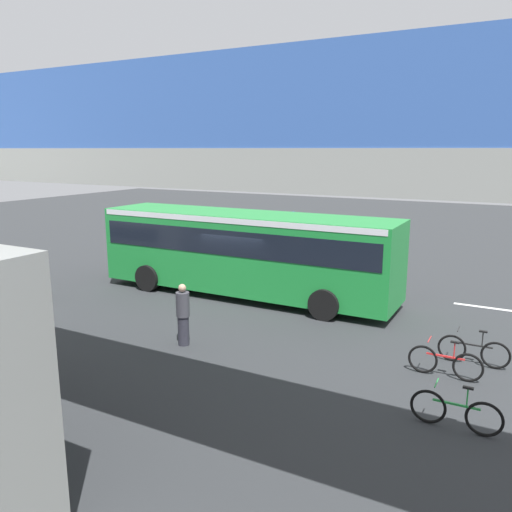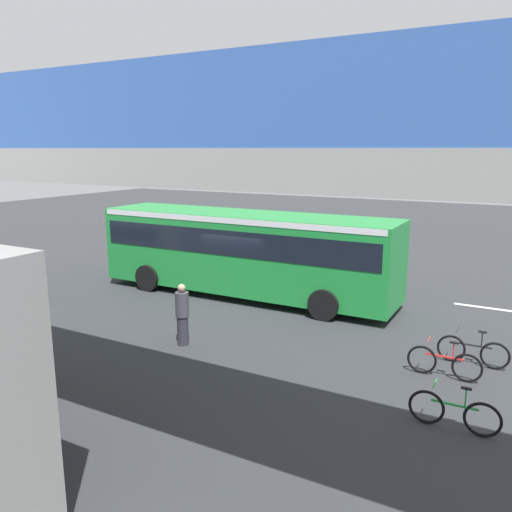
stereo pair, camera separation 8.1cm
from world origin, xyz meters
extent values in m
plane|color=#2D3033|center=(0.00, 0.00, 0.00)|extent=(80.00, 80.00, 0.00)
cube|color=#1E8C38|center=(0.19, -0.36, 1.72)|extent=(11.50, 2.55, 2.86)
cube|color=black|center=(0.19, -0.36, 2.23)|extent=(11.04, 2.59, 0.90)
cube|color=white|center=(0.19, -0.36, 3.03)|extent=(11.27, 2.58, 0.20)
cube|color=black|center=(5.95, -0.36, 2.06)|extent=(0.04, 2.24, 1.20)
cylinder|color=black|center=(3.87, 0.91, 0.52)|extent=(1.04, 0.30, 1.04)
cylinder|color=black|center=(3.87, -1.64, 0.52)|extent=(1.04, 0.30, 1.04)
cylinder|color=black|center=(-3.49, 0.91, 0.52)|extent=(1.04, 0.30, 1.04)
cylinder|color=black|center=(-3.49, -1.64, 0.52)|extent=(1.04, 0.30, 1.04)
cylinder|color=black|center=(6.69, 4.28, 0.34)|extent=(0.68, 0.22, 0.68)
torus|color=black|center=(-7.11, 3.53, 0.36)|extent=(0.72, 0.06, 0.72)
torus|color=black|center=(-8.16, 3.53, 0.36)|extent=(0.72, 0.06, 0.72)
cube|color=red|center=(-7.63, 3.53, 0.54)|extent=(0.89, 0.04, 0.04)
cylinder|color=red|center=(-7.82, 3.53, 0.74)|extent=(0.03, 0.03, 0.40)
cube|color=black|center=(-7.82, 3.53, 0.94)|extent=(0.20, 0.08, 0.04)
cylinder|color=red|center=(-7.23, 3.53, 0.91)|extent=(0.02, 0.44, 0.02)
torus|color=black|center=(-7.64, 2.41, 0.36)|extent=(0.72, 0.06, 0.72)
torus|color=black|center=(-8.69, 2.41, 0.36)|extent=(0.72, 0.06, 0.72)
cube|color=black|center=(-8.17, 2.41, 0.54)|extent=(0.89, 0.04, 0.04)
cylinder|color=black|center=(-8.36, 2.41, 0.74)|extent=(0.03, 0.03, 0.40)
cube|color=black|center=(-8.36, 2.41, 0.94)|extent=(0.20, 0.08, 0.04)
cylinder|color=black|center=(-7.77, 2.41, 0.91)|extent=(0.02, 0.44, 0.02)
torus|color=black|center=(-7.66, 5.93, 0.36)|extent=(0.72, 0.06, 0.72)
torus|color=black|center=(-8.71, 5.93, 0.36)|extent=(0.72, 0.06, 0.72)
cube|color=green|center=(-8.19, 5.93, 0.54)|extent=(0.89, 0.04, 0.04)
cylinder|color=green|center=(-8.38, 5.93, 0.74)|extent=(0.03, 0.03, 0.40)
cube|color=black|center=(-8.38, 5.93, 0.94)|extent=(0.20, 0.08, 0.04)
cylinder|color=green|center=(-7.79, 5.93, 0.91)|extent=(0.02, 0.44, 0.02)
cylinder|color=#2D2D38|center=(-0.75, 4.84, 0.42)|extent=(0.32, 0.32, 0.85)
cylinder|color=#3F3F47|center=(-0.75, 4.84, 1.20)|extent=(0.38, 0.38, 0.70)
sphere|color=tan|center=(-0.75, 4.84, 1.68)|extent=(0.22, 0.22, 0.22)
cylinder|color=slate|center=(-0.01, -4.10, 1.40)|extent=(0.08, 0.08, 2.80)
cube|color=blue|center=(-0.01, -4.10, 2.50)|extent=(0.04, 0.60, 0.60)
cube|color=silver|center=(-8.00, -3.06, 0.00)|extent=(2.00, 0.20, 0.01)
cube|color=silver|center=(-4.00, -3.06, 0.00)|extent=(2.00, 0.20, 0.01)
cube|color=silver|center=(0.00, -3.06, 0.00)|extent=(2.00, 0.20, 0.01)
cube|color=silver|center=(4.00, -3.06, 0.00)|extent=(2.00, 0.20, 0.01)
cube|color=silver|center=(8.00, -3.06, 0.00)|extent=(2.00, 0.20, 0.01)
cube|color=gray|center=(0.00, 9.42, 5.25)|extent=(28.96, 2.60, 0.50)
cube|color=#3359A5|center=(0.00, 8.17, 6.05)|extent=(28.96, 0.08, 1.10)
camera|label=1|loc=(-9.08, 15.94, 5.49)|focal=35.73mm
camera|label=2|loc=(-9.16, 15.90, 5.49)|focal=35.73mm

